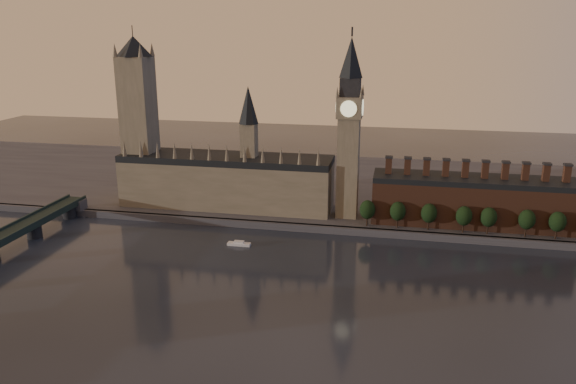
% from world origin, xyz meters
% --- Properties ---
extents(ground, '(900.00, 900.00, 0.00)m').
position_xyz_m(ground, '(0.00, 0.00, 0.00)').
color(ground, black).
rests_on(ground, ground).
extents(north_bank, '(900.00, 182.00, 4.00)m').
position_xyz_m(north_bank, '(0.00, 178.04, 2.00)').
color(north_bank, '#4D4D52').
rests_on(north_bank, ground).
extents(palace_of_westminster, '(130.00, 30.30, 74.00)m').
position_xyz_m(palace_of_westminster, '(-64.41, 114.91, 21.63)').
color(palace_of_westminster, '#7E715A').
rests_on(palace_of_westminster, north_bank).
extents(victoria_tower, '(24.00, 24.00, 108.00)m').
position_xyz_m(victoria_tower, '(-120.00, 115.00, 59.09)').
color(victoria_tower, '#7E715A').
rests_on(victoria_tower, north_bank).
extents(big_ben, '(15.00, 15.00, 107.00)m').
position_xyz_m(big_ben, '(10.00, 110.00, 56.83)').
color(big_ben, '#7E715A').
rests_on(big_ben, north_bank).
extents(chimney_block, '(110.00, 25.00, 37.00)m').
position_xyz_m(chimney_block, '(80.00, 110.00, 17.82)').
color(chimney_block, brown).
rests_on(chimney_block, north_bank).
extents(embankment_tree_0, '(8.60, 8.60, 14.88)m').
position_xyz_m(embankment_tree_0, '(22.89, 94.79, 13.47)').
color(embankment_tree_0, black).
rests_on(embankment_tree_0, north_bank).
extents(embankment_tree_1, '(8.60, 8.60, 14.88)m').
position_xyz_m(embankment_tree_1, '(39.48, 95.35, 13.47)').
color(embankment_tree_1, black).
rests_on(embankment_tree_1, north_bank).
extents(embankment_tree_2, '(8.60, 8.60, 14.88)m').
position_xyz_m(embankment_tree_2, '(56.19, 95.20, 13.47)').
color(embankment_tree_2, black).
rests_on(embankment_tree_2, north_bank).
extents(embankment_tree_3, '(8.60, 8.60, 14.88)m').
position_xyz_m(embankment_tree_3, '(74.44, 94.21, 13.47)').
color(embankment_tree_3, black).
rests_on(embankment_tree_3, north_bank).
extents(embankment_tree_4, '(8.60, 8.60, 14.88)m').
position_xyz_m(embankment_tree_4, '(87.15, 94.60, 13.47)').
color(embankment_tree_4, black).
rests_on(embankment_tree_4, north_bank).
extents(embankment_tree_5, '(8.60, 8.60, 14.88)m').
position_xyz_m(embankment_tree_5, '(106.38, 94.58, 13.47)').
color(embankment_tree_5, black).
rests_on(embankment_tree_5, north_bank).
extents(embankment_tree_6, '(8.60, 8.60, 14.88)m').
position_xyz_m(embankment_tree_6, '(121.32, 94.05, 13.47)').
color(embankment_tree_6, black).
rests_on(embankment_tree_6, north_bank).
extents(river_boat, '(12.25, 3.60, 2.44)m').
position_xyz_m(river_boat, '(-41.93, 61.91, 0.94)').
color(river_boat, silver).
rests_on(river_boat, ground).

